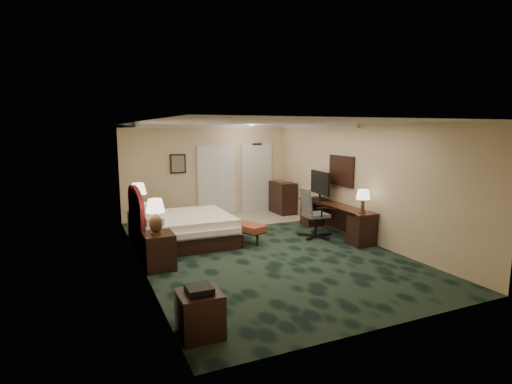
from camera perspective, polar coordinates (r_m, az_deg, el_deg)
name	(u,v)px	position (r m, az deg, el deg)	size (l,w,h in m)	color
floor	(261,250)	(8.67, 0.75, -8.27)	(5.00, 7.50, 0.00)	black
ceiling	(261,123)	(8.28, 0.79, 9.89)	(5.00, 7.50, 0.00)	silver
wall_back	(208,171)	(11.85, -6.85, 2.99)	(5.00, 0.00, 2.70)	beige
wall_front	(387,227)	(5.26, 18.18, -4.84)	(5.00, 0.00, 2.70)	beige
wall_left	(138,196)	(7.68, -16.44, -0.52)	(0.00, 7.50, 2.70)	beige
wall_right	(358,182)	(9.67, 14.35, 1.45)	(0.00, 7.50, 2.70)	beige
crown_molding	(261,125)	(8.28, 0.79, 9.54)	(5.00, 7.50, 0.10)	silver
tile_patch	(248,219)	(11.58, -1.21, -3.82)	(3.20, 1.70, 0.01)	#B3A78C
headboard	(136,219)	(8.78, -16.75, -3.70)	(0.12, 2.00, 1.40)	#4B140E
entry_door	(257,179)	(12.40, 0.08, 1.92)	(1.02, 0.06, 2.18)	silver
closet_doors	(217,181)	(11.92, -5.62, 1.60)	(1.20, 0.06, 2.10)	silver
wall_art	(178,164)	(11.56, -11.09, 3.99)	(0.45, 0.06, 0.55)	#505F5A
wall_mirror	(341,171)	(10.10, 12.11, 2.98)	(0.05, 0.95, 0.75)	white
bed	(184,229)	(9.22, -10.20, -5.27)	(2.04, 1.89, 0.65)	white
nightstand_near	(159,251)	(7.68, -13.69, -8.19)	(0.53, 0.61, 0.67)	black
nightstand_far	(140,225)	(9.94, -16.28, -4.55)	(0.49, 0.56, 0.61)	black
lamp_near	(156,216)	(7.51, -14.15, -3.41)	(0.34, 0.34, 0.65)	#321C0E
lamp_far	(139,198)	(9.81, -16.43, -0.81)	(0.37, 0.37, 0.70)	#321C0E
bed_bench	(241,232)	(9.30, -2.16, -5.68)	(0.44, 1.28, 0.43)	brown
side_table	(200,314)	(5.25, -8.03, -16.87)	(0.53, 0.53, 0.57)	black
desk	(335,219)	(10.03, 11.17, -3.87)	(0.55, 2.56, 0.74)	black
tv	(320,186)	(10.49, 9.14, 0.90)	(0.08, 0.97, 0.76)	black
desk_lamp	(363,201)	(9.04, 15.03, -1.28)	(0.31, 0.31, 0.53)	#321C0E
desk_chair	(316,213)	(9.61, 8.55, -2.94)	(0.70, 0.66, 1.20)	#48484E
minibar	(283,198)	(12.30, 3.81, -0.82)	(0.51, 0.92, 0.97)	black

